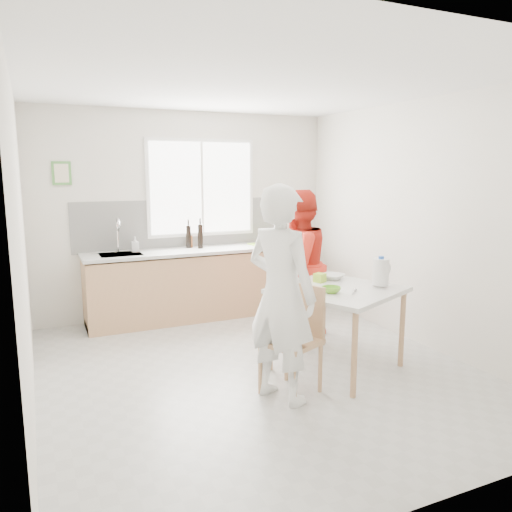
{
  "coord_description": "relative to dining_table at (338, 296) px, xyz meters",
  "views": [
    {
      "loc": [
        -1.92,
        -4.23,
        1.94
      ],
      "look_at": [
        0.09,
        0.2,
        1.1
      ],
      "focal_mm": 35.0,
      "sensor_mm": 36.0,
      "label": 1
    }
  ],
  "objects": [
    {
      "name": "cutting_board",
      "position": [
        0.24,
        2.24,
        0.2
      ],
      "size": [
        0.37,
        0.28,
        0.01
      ],
      "primitive_type": "cube",
      "rotation": [
        0.0,
        0.0,
        0.08
      ],
      "color": "#86BD2B",
      "rests_on": "kitchen_counter"
    },
    {
      "name": "room_shell",
      "position": [
        -0.74,
        0.28,
        0.92
      ],
      "size": [
        4.5,
        4.5,
        4.5
      ],
      "color": "silver",
      "rests_on": "ground"
    },
    {
      "name": "picture_frame",
      "position": [
        -2.29,
        2.51,
        1.17
      ],
      "size": [
        0.22,
        0.03,
        0.28
      ],
      "color": "#4F9543",
      "rests_on": "room_shell"
    },
    {
      "name": "window",
      "position": [
        -0.54,
        2.51,
        0.97
      ],
      "size": [
        1.5,
        0.06,
        1.3
      ],
      "color": "white",
      "rests_on": "room_shell"
    },
    {
      "name": "bowl_white",
      "position": [
        0.17,
        0.35,
        0.11
      ],
      "size": [
        0.31,
        0.31,
        0.06
      ],
      "primitive_type": "imported",
      "rotation": [
        0.0,
        0.0,
        0.43
      ],
      "color": "white",
      "rests_on": "dining_table"
    },
    {
      "name": "kitchen_counter",
      "position": [
        -0.75,
        2.23,
        -0.31
      ],
      "size": [
        2.84,
        0.64,
        1.37
      ],
      "color": "tan",
      "rests_on": "ground"
    },
    {
      "name": "ground",
      "position": [
        -0.74,
        0.28,
        -0.73
      ],
      "size": [
        4.5,
        4.5,
        0.0
      ],
      "primitive_type": "plane",
      "color": "#B7B7B2",
      "rests_on": "ground"
    },
    {
      "name": "green_box",
      "position": [
        -0.03,
        0.3,
        0.13
      ],
      "size": [
        0.13,
        0.13,
        0.09
      ],
      "primitive_type": "cube",
      "rotation": [
        0.0,
        0.0,
        0.43
      ],
      "color": "#A3D430",
      "rests_on": "dining_table"
    },
    {
      "name": "spoon",
      "position": [
        0.02,
        -0.23,
        0.09
      ],
      "size": [
        0.12,
        0.12,
        0.01
      ],
      "primitive_type": "cylinder",
      "rotation": [
        0.0,
        1.57,
        0.78
      ],
      "color": "#A5A5AA",
      "rests_on": "dining_table"
    },
    {
      "name": "wine_bottle_a",
      "position": [
        -0.65,
        2.26,
        0.35
      ],
      "size": [
        0.07,
        0.07,
        0.32
      ],
      "primitive_type": "cylinder",
      "color": "black",
      "rests_on": "kitchen_counter"
    },
    {
      "name": "dining_table",
      "position": [
        0.0,
        0.0,
        0.0
      ],
      "size": [
        1.4,
        1.4,
        0.81
      ],
      "rotation": [
        0.0,
        0.0,
        0.43
      ],
      "color": "silver",
      "rests_on": "ground"
    },
    {
      "name": "wine_bottle_b",
      "position": [
        -0.78,
        2.37,
        0.34
      ],
      "size": [
        0.07,
        0.07,
        0.3
      ],
      "primitive_type": "cylinder",
      "color": "black",
      "rests_on": "kitchen_counter"
    },
    {
      "name": "chair_left",
      "position": [
        -0.62,
        -0.28,
        -0.21
      ],
      "size": [
        0.58,
        0.58,
        0.95
      ],
      "rotation": [
        0.0,
        0.0,
        -1.14
      ],
      "color": "tan",
      "rests_on": "ground"
    },
    {
      "name": "backsplash",
      "position": [
        -0.74,
        2.52,
        0.5
      ],
      "size": [
        3.0,
        0.02,
        0.65
      ],
      "primitive_type": "cube",
      "color": "white",
      "rests_on": "room_shell"
    },
    {
      "name": "milk_jug",
      "position": [
        0.41,
        -0.12,
        0.24
      ],
      "size": [
        0.22,
        0.16,
        0.28
      ],
      "rotation": [
        0.0,
        0.0,
        0.43
      ],
      "color": "white",
      "rests_on": "dining_table"
    },
    {
      "name": "bowl_green",
      "position": [
        -0.16,
        -0.13,
        0.11
      ],
      "size": [
        0.24,
        0.24,
        0.06
      ],
      "primitive_type": "imported",
      "rotation": [
        0.0,
        0.0,
        0.43
      ],
      "color": "#6CBA2B",
      "rests_on": "dining_table"
    },
    {
      "name": "person_white",
      "position": [
        -0.81,
        -0.37,
        0.19
      ],
      "size": [
        0.68,
        0.79,
        1.84
      ],
      "primitive_type": "imported",
      "rotation": [
        0.0,
        0.0,
        2.0
      ],
      "color": "white",
      "rests_on": "ground"
    },
    {
      "name": "jar_amber",
      "position": [
        -0.75,
        2.38,
        0.27
      ],
      "size": [
        0.06,
        0.06,
        0.16
      ],
      "primitive_type": "cylinder",
      "color": "brown",
      "rests_on": "kitchen_counter"
    },
    {
      "name": "chair_far",
      "position": [
        -0.02,
        0.89,
        -0.23
      ],
      "size": [
        0.55,
        0.55,
        0.9
      ],
      "rotation": [
        0.0,
        0.0,
        0.43
      ],
      "color": "tan",
      "rests_on": "ground"
    },
    {
      "name": "soap_bottle",
      "position": [
        -1.49,
        2.33,
        0.29
      ],
      "size": [
        0.09,
        0.09,
        0.19
      ],
      "primitive_type": "imported",
      "rotation": [
        0.0,
        0.0,
        -0.07
      ],
      "color": "#999999",
      "rests_on": "kitchen_counter"
    },
    {
      "name": "person_red",
      "position": [
        0.1,
        0.97,
        0.13
      ],
      "size": [
        1.03,
        0.94,
        1.72
      ],
      "primitive_type": "imported",
      "rotation": [
        0.0,
        0.0,
        3.57
      ],
      "color": "red",
      "rests_on": "ground"
    }
  ]
}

